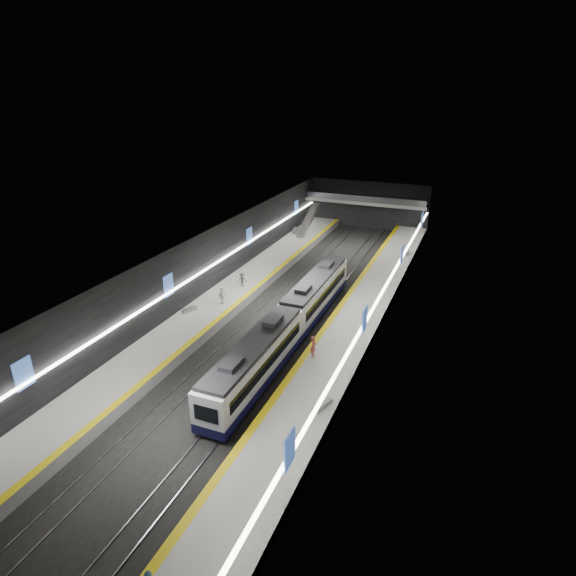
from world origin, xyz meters
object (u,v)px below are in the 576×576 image
at_px(train, 289,322).
at_px(bench_left_near, 189,310).
at_px(bench_right_far, 407,252).
at_px(passenger_right_a, 313,346).
at_px(bench_right_near, 323,405).
at_px(passenger_left_a, 222,296).
at_px(passenger_left_b, 242,280).
at_px(escalator, 308,220).
at_px(bench_left_far, 295,230).

bearing_deg(train, bench_left_near, 177.40).
relative_size(bench_right_far, passenger_right_a, 0.86).
relative_size(bench_left_near, bench_right_near, 0.92).
xyz_separation_m(train, passenger_left_a, (-9.19, 3.46, -0.25)).
bearing_deg(passenger_right_a, bench_right_near, -160.17).
relative_size(passenger_right_a, passenger_left_a, 1.03).
xyz_separation_m(train, bench_right_near, (6.55, -9.61, -0.98)).
xyz_separation_m(passenger_right_a, passenger_left_b, (-12.90, 11.66, -0.15)).
bearing_deg(escalator, passenger_left_a, -88.41).
bearing_deg(escalator, bench_left_near, -92.60).
relative_size(bench_left_near, passenger_left_a, 0.87).
relative_size(bench_left_far, passenger_left_b, 1.20).
relative_size(train, passenger_left_a, 15.84).
relative_size(escalator, bench_right_near, 4.48).
bearing_deg(passenger_left_b, bench_right_near, 118.49).
xyz_separation_m(train, escalator, (-10.00, 32.73, 0.70)).
bearing_deg(passenger_right_a, bench_right_far, -10.67).
bearing_deg(passenger_left_a, passenger_left_b, -163.12).
relative_size(escalator, passenger_left_a, 4.22).
height_order(escalator, passenger_left_a, escalator).
height_order(bench_left_far, bench_right_far, bench_left_far).
height_order(bench_left_far, passenger_left_a, passenger_left_a).
distance_m(escalator, bench_left_far, 2.68).
xyz_separation_m(passenger_right_a, passenger_left_a, (-12.69, 6.50, -0.03)).
height_order(passenger_left_a, passenger_left_b, passenger_left_a).
xyz_separation_m(bench_left_near, passenger_left_b, (2.06, 8.10, 0.62)).
distance_m(train, passenger_right_a, 4.64).
xyz_separation_m(bench_left_far, bench_right_far, (18.53, -4.27, -0.04)).
xyz_separation_m(train, bench_left_far, (-12.00, 32.07, -0.95)).
height_order(escalator, bench_left_near, escalator).
height_order(escalator, bench_right_far, escalator).
height_order(bench_left_far, passenger_left_b, passenger_left_b).
bearing_deg(passenger_left_a, bench_left_far, -159.91).
xyz_separation_m(bench_right_far, passenger_left_b, (-15.94, -19.18, 0.62)).
bearing_deg(bench_right_far, bench_right_near, -99.04).
bearing_deg(bench_right_far, bench_left_far, 157.95).
height_order(bench_left_near, bench_right_far, bench_right_far).
xyz_separation_m(bench_right_far, passenger_left_a, (-15.72, -24.34, 0.74)).
bearing_deg(bench_left_far, bench_right_near, -77.09).
distance_m(bench_right_near, passenger_left_b, 24.23).
distance_m(train, bench_right_near, 11.67).
bearing_deg(passenger_left_a, bench_left_near, -23.30).
bearing_deg(passenger_left_a, passenger_right_a, 77.37).
bearing_deg(passenger_left_a, train, 83.86).
bearing_deg(bench_left_near, passenger_left_b, 96.88).
distance_m(bench_left_near, passenger_left_b, 8.38).
xyz_separation_m(train, bench_right_far, (6.53, 27.80, -0.99)).
height_order(train, bench_left_near, train).
relative_size(train, bench_left_far, 15.14).
bearing_deg(bench_right_near, train, 143.99).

